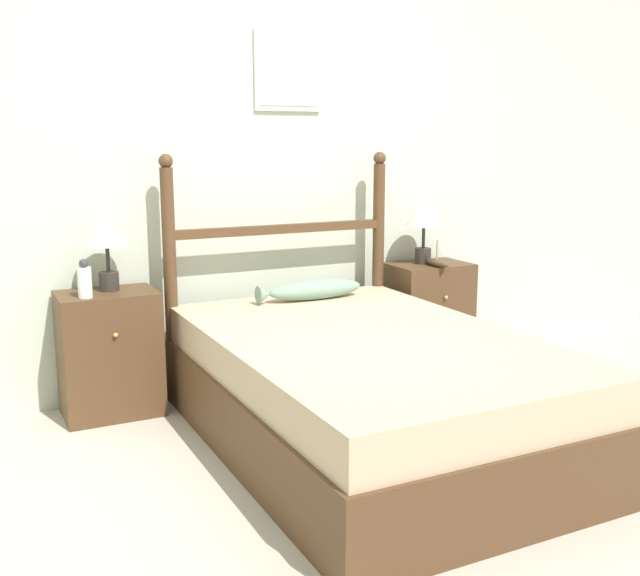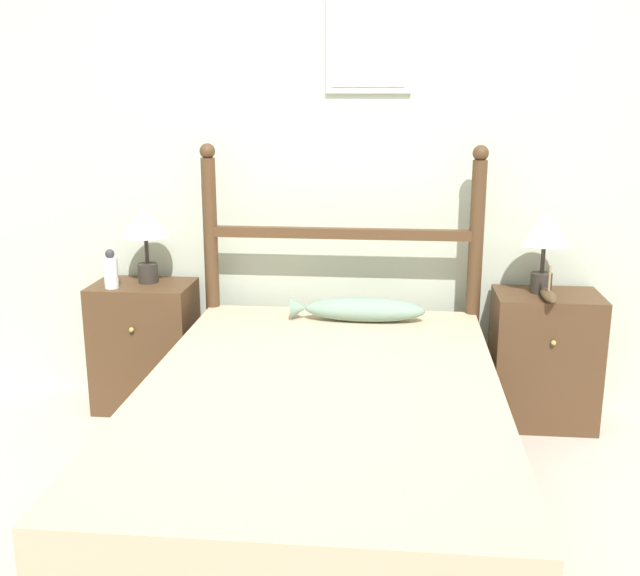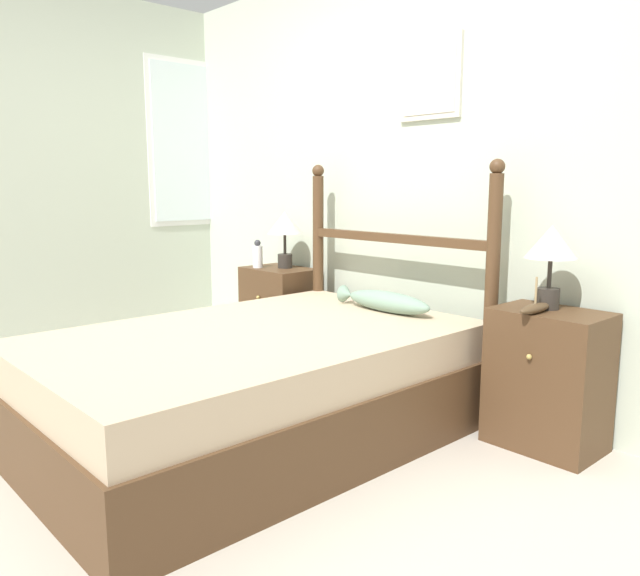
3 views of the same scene
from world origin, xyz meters
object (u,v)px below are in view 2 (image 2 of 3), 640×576
at_px(nightstand_left, 146,346).
at_px(fish_pillow, 360,310).
at_px(bed, 320,451).
at_px(model_boat, 548,295).
at_px(table_lamp_right, 545,234).
at_px(bottle, 111,271).
at_px(nightstand_right, 544,359).
at_px(table_lamp_left, 145,227).

height_order(nightstand_left, fish_pillow, nightstand_left).
distance_m(bed, model_boat, 1.34).
bearing_deg(model_boat, fish_pillow, -177.85).
distance_m(table_lamp_right, bottle, 2.07).
bearing_deg(nightstand_right, table_lamp_left, 178.98).
bearing_deg(table_lamp_left, bed, -45.53).
relative_size(nightstand_left, fish_pillow, 1.03).
xyz_separation_m(bottle, model_boat, (2.07, -0.02, -0.06)).
bearing_deg(nightstand_left, bottle, -141.61).
relative_size(nightstand_left, table_lamp_left, 1.69).
bearing_deg(nightstand_right, bottle, -177.46).
bearing_deg(table_lamp_left, nightstand_right, -1.02).
bearing_deg(fish_pillow, table_lamp_left, 170.64).
bearing_deg(nightstand_left, nightstand_right, 0.00).
bearing_deg(nightstand_left, table_lamp_right, 0.74).
relative_size(bed, bottle, 10.73).
distance_m(bed, table_lamp_left, 1.53).
relative_size(nightstand_right, fish_pillow, 1.03).
bearing_deg(model_boat, bottle, 179.56).
bearing_deg(bed, fish_pillow, 82.71).
distance_m(model_boat, fish_pillow, 0.86).
bearing_deg(fish_pillow, bottle, 177.71).
height_order(bed, nightstand_right, nightstand_right).
bearing_deg(table_lamp_left, fish_pillow, -9.36).
height_order(bed, model_boat, model_boat).
xyz_separation_m(nightstand_right, table_lamp_right, (-0.03, 0.03, 0.61)).
relative_size(table_lamp_right, model_boat, 1.63).
height_order(nightstand_right, fish_pillow, nightstand_right).
distance_m(bottle, model_boat, 2.07).
xyz_separation_m(nightstand_left, nightstand_right, (1.98, 0.00, 0.00)).
xyz_separation_m(nightstand_right, fish_pillow, (-0.88, -0.14, 0.26)).
distance_m(nightstand_right, model_boat, 0.36).
height_order(nightstand_right, table_lamp_left, table_lamp_left).
relative_size(table_lamp_right, fish_pillow, 0.61).
height_order(table_lamp_left, model_boat, table_lamp_left).
xyz_separation_m(table_lamp_right, bottle, (-2.06, -0.12, -0.20)).
xyz_separation_m(nightstand_right, table_lamp_left, (-1.95, 0.03, 0.61)).
relative_size(nightstand_right, table_lamp_left, 1.69).
bearing_deg(fish_pillow, bed, -97.29).
relative_size(bed, fish_pillow, 3.29).
height_order(table_lamp_left, bottle, table_lamp_left).
bearing_deg(table_lamp_right, nightstand_left, -179.26).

